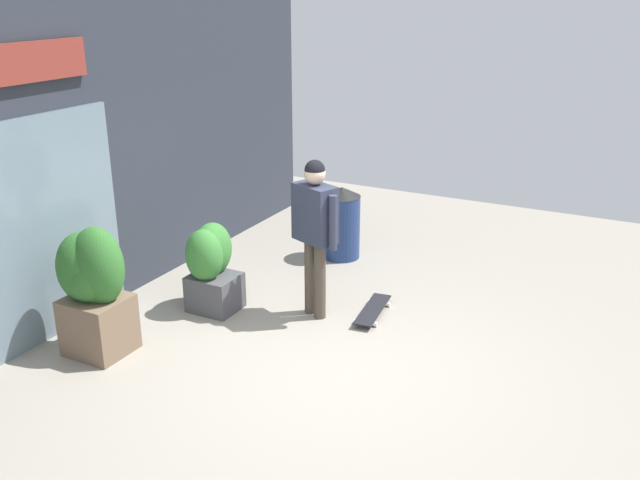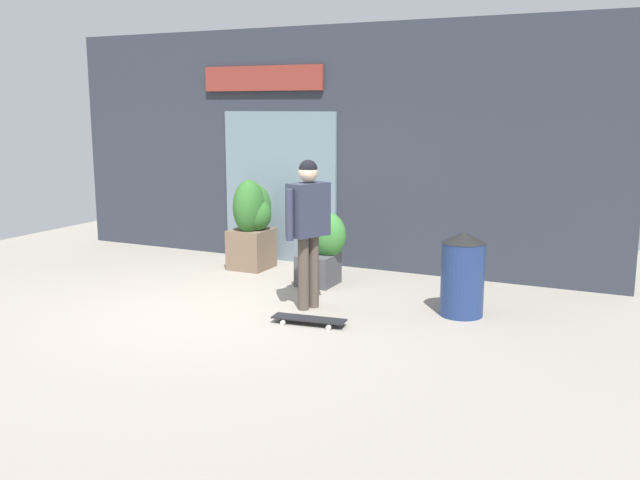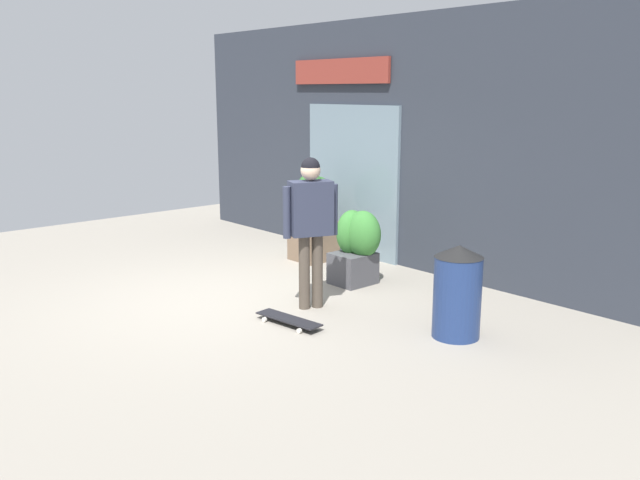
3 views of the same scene
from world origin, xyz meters
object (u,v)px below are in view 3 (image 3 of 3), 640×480
at_px(skateboarder, 311,216).
at_px(trash_bin, 457,291).
at_px(skateboard, 289,319).
at_px(planter_box_left, 314,212).
at_px(planter_box_right, 356,244).

relative_size(skateboarder, trash_bin, 1.81).
bearing_deg(skateboard, planter_box_left, 126.49).
bearing_deg(skateboarder, planter_box_left, 159.52).
bearing_deg(planter_box_left, skateboarder, -42.15).
bearing_deg(trash_bin, planter_box_left, 163.15).
xyz_separation_m(planter_box_left, trash_bin, (3.42, -1.03, -0.24)).
bearing_deg(planter_box_right, planter_box_left, 162.36).
distance_m(skateboarder, trash_bin, 1.89).
bearing_deg(skateboarder, trash_bin, 38.05).
relative_size(planter_box_right, trash_bin, 1.01).
distance_m(planter_box_right, trash_bin, 2.18).
bearing_deg(skateboarder, skateboard, -41.40).
distance_m(skateboarder, skateboard, 1.22).
bearing_deg(skateboarder, planter_box_right, 130.25).
bearing_deg(skateboard, skateboarder, 110.09).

